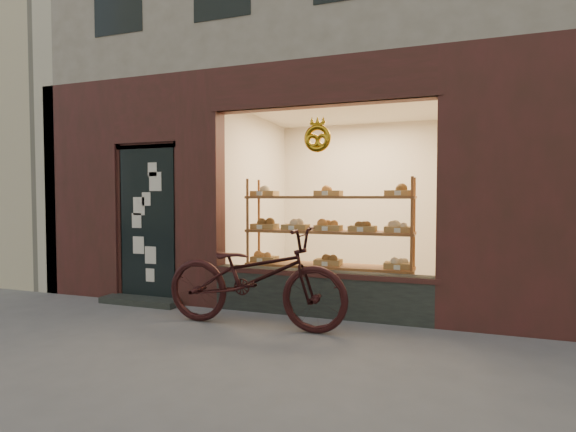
% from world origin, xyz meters
% --- Properties ---
extents(ground, '(90.00, 90.00, 0.00)m').
position_xyz_m(ground, '(0.00, 0.00, 0.00)').
color(ground, slate).
extents(display_shelf, '(2.20, 0.45, 1.70)m').
position_xyz_m(display_shelf, '(0.45, 2.55, 0.85)').
color(display_shelf, brown).
rests_on(display_shelf, ground).
extents(bicycle, '(2.15, 0.76, 1.13)m').
position_xyz_m(bicycle, '(-0.11, 1.42, 0.56)').
color(bicycle, black).
rests_on(bicycle, ground).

